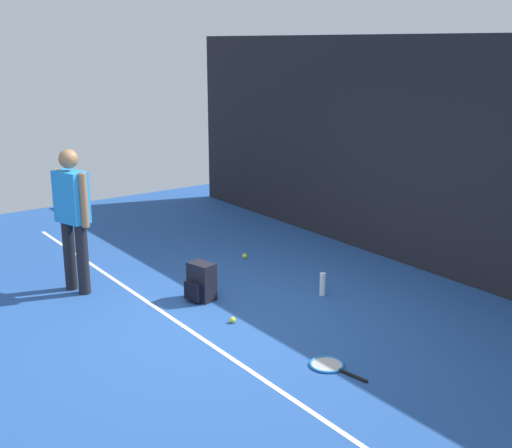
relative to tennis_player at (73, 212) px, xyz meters
name	(u,v)px	position (x,y,z in m)	size (l,w,h in m)	color
ground_plane	(226,320)	(1.75, 0.94, -0.97)	(12.00, 12.00, 0.00)	#234C93
back_fence	(422,155)	(1.75, 3.94, 0.51)	(10.00, 0.10, 2.96)	black
court_line	(190,330)	(1.75, 0.50, -0.96)	(9.00, 0.05, 0.00)	white
tennis_player	(73,212)	(0.00, 0.00, 0.00)	(0.51, 0.33, 1.70)	black
tennis_racket	(329,366)	(3.17, 1.13, -0.95)	(0.63, 0.37, 0.03)	black
backpack	(201,282)	(1.10, 1.04, -0.76)	(0.34, 0.33, 0.44)	black
tennis_ball_near_player	(233,320)	(1.85, 0.97, -0.93)	(0.07, 0.07, 0.07)	#CCE033
tennis_ball_by_fence	(245,256)	(0.17, 2.30, -0.93)	(0.07, 0.07, 0.07)	#CCE033
water_bottle	(323,284)	(1.81, 2.26, -0.83)	(0.07, 0.07, 0.27)	white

